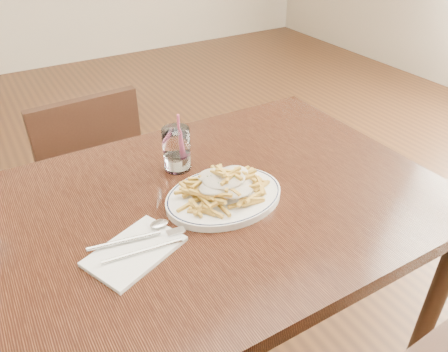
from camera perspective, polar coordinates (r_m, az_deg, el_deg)
table at (r=1.12m, az=-2.84°, el=-6.55°), size 1.20×0.80×0.75m
chair_far at (r=1.77m, az=-17.19°, el=0.07°), size 0.40×0.40×0.81m
fries_plate at (r=1.07m, az=-0.00°, el=-2.68°), size 0.30×0.27×0.02m
loaded_fries at (r=1.04m, az=-0.00°, el=-0.84°), size 0.21×0.17×0.06m
napkin at (r=0.94m, az=-11.57°, el=-9.59°), size 0.23×0.19×0.01m
cutlery at (r=0.94m, az=-11.79°, el=-8.99°), size 0.22×0.09×0.01m
water_glass at (r=1.17m, az=-6.18°, el=3.20°), size 0.07×0.07×0.16m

